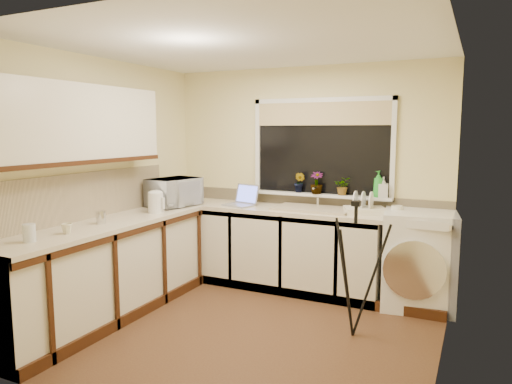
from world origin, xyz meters
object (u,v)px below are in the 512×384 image
Objects in this scene: laptop at (242,200)px; dish_rack at (365,210)px; tripod at (354,269)px; soap_bottle_green at (378,184)px; microwave at (174,192)px; plant_d at (343,186)px; steel_jar at (101,217)px; soap_bottle_clear at (383,187)px; kettle at (156,203)px; cup_back at (397,210)px; plant_c at (316,183)px; plant_b at (299,182)px; glass_jug at (29,233)px; washing_machine at (419,259)px; cup_left at (67,229)px.

laptop reaches higher than dish_rack.
tripod is 4.20× the size of soap_bottle_green.
plant_d is (1.76, 0.63, 0.09)m from microwave.
soap_bottle_clear is (2.20, 1.77, 0.20)m from steel_jar.
laptop is 1.01m from kettle.
plant_c is at bearing 172.08° from cup_back.
plant_c is at bearing -177.41° from soap_bottle_green.
soap_bottle_green is 1.29× the size of soap_bottle_clear.
plant_b reaches higher than plant_d.
glass_jug is 2.92m from plant_c.
plant_c is 0.67m from soap_bottle_green.
plant_d is at bearing 166.15° from cup_back.
steel_jar is 0.43× the size of soap_bottle_green.
plant_b is 1.13m from cup_back.
dish_rack is 1.66× the size of plant_c.
dish_rack is at bearing 78.97° from tripod.
dish_rack is 0.33m from soap_bottle_clear.
kettle is 1.60m from plant_b.
soap_bottle_green is (2.13, 2.55, 0.22)m from glass_jug.
dish_rack is (-0.54, -0.01, 0.45)m from washing_machine.
cup_left is at bearing -133.43° from soap_bottle_green.
steel_jar is at bearing -155.96° from washing_machine.
plant_c reaches higher than dish_rack.
microwave is at bearing -153.59° from plant_b.
plant_c is 2.00× the size of cup_back.
tripod is 9.87× the size of steel_jar.
steel_jar reaches higher than cup_back.
soap_bottle_green is (-0.05, 1.14, 0.61)m from tripod.
plant_b is at bearing 174.09° from plant_c.
microwave is 2.41m from cup_back.
cup_left is (-2.09, -2.21, -0.25)m from soap_bottle_green.
plant_c is 1.13× the size of soap_bottle_clear.
glass_jug is 0.25× the size of microwave.
soap_bottle_green is at bearing 27.85° from kettle.
kettle is 1.05× the size of plant_d.
glass_jug is 1.91m from microwave.
kettle reaches higher than steel_jar.
plant_d reaches higher than kettle.
plant_c is (0.80, 0.23, 0.21)m from laptop.
dish_rack is 3.43× the size of steel_jar.
cup_back is at bearing 45.52° from glass_jug.
laptop is 1.78× the size of soap_bottle_clear.
tripod reaches higher than cup_back.
microwave is 6.23× the size of cup_left.
soap_bottle_green reaches higher than washing_machine.
kettle is at bearing -159.32° from microwave.
microwave is at bearing 90.28° from glass_jug.
plant_d is at bearing 0.22° from plant_b.
cup_left is at bearing -158.51° from dish_rack.
cup_left is at bearing -134.13° from soap_bottle_clear.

